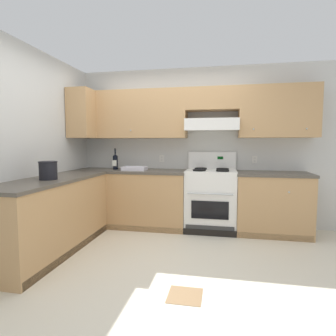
{
  "coord_description": "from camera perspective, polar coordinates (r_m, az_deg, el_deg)",
  "views": [
    {
      "loc": [
        0.8,
        -3.02,
        1.34
      ],
      "look_at": [
        0.07,
        0.7,
        1.0
      ],
      "focal_mm": 29.81,
      "sensor_mm": 36.0,
      "label": 1
    }
  ],
  "objects": [
    {
      "name": "wall_left",
      "position": [
        4.03,
        -25.38,
        4.6
      ],
      "size": [
        0.47,
        4.0,
        2.55
      ],
      "color": "silver",
      "rests_on": "ground_plane"
    },
    {
      "name": "counter_left_run",
      "position": [
        3.74,
        -22.66,
        -8.98
      ],
      "size": [
        0.63,
        1.91,
        0.91
      ],
      "color": "tan",
      "rests_on": "ground_plane"
    },
    {
      "name": "wine_bottle",
      "position": [
        4.64,
        -10.71,
        1.38
      ],
      "size": [
        0.08,
        0.08,
        0.35
      ],
      "color": "black",
      "rests_on": "counter_back_run"
    },
    {
      "name": "bowl",
      "position": [
        4.45,
        -6.87,
        -0.21
      ],
      "size": [
        0.38,
        0.22,
        0.06
      ],
      "color": "silver",
      "rests_on": "counter_back_run"
    },
    {
      "name": "stove",
      "position": [
        4.36,
        8.73,
        -6.34
      ],
      "size": [
        0.76,
        0.62,
        1.2
      ],
      "color": "white",
      "rests_on": "ground_plane"
    },
    {
      "name": "bucket",
      "position": [
        3.56,
        -23.31,
        -0.37
      ],
      "size": [
        0.22,
        0.22,
        0.22
      ],
      "color": "black",
      "rests_on": "counter_left_run"
    },
    {
      "name": "wall_back",
      "position": [
        4.57,
        6.14,
        6.83
      ],
      "size": [
        4.68,
        0.57,
        2.55
      ],
      "color": "silver",
      "rests_on": "ground_plane"
    },
    {
      "name": "ground_plane",
      "position": [
        3.4,
        -3.63,
        -18.11
      ],
      "size": [
        7.04,
        7.04,
        0.0
      ],
      "primitive_type": "plane",
      "color": "beige"
    },
    {
      "name": "counter_back_run",
      "position": [
        4.4,
        2.47,
        -6.55
      ],
      "size": [
        3.6,
        0.65,
        0.91
      ],
      "color": "tan",
      "rests_on": "ground_plane"
    },
    {
      "name": "floor_accent_tile",
      "position": [
        2.7,
        3.48,
        -24.55
      ],
      "size": [
        0.3,
        0.3,
        0.01
      ],
      "primitive_type": "cube",
      "color": "olive",
      "rests_on": "ground_plane"
    }
  ]
}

